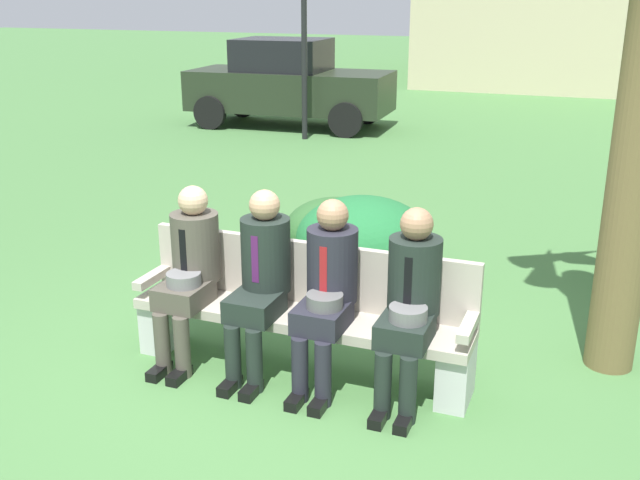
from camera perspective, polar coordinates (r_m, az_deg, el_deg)
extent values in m
plane|color=#47773F|center=(5.11, -3.94, -11.22)|extent=(80.00, 80.00, 0.00)
cube|color=#B7AD9E|center=(5.10, -1.63, -5.98)|extent=(2.40, 0.44, 0.07)
cube|color=#B7AD9E|center=(5.16, -0.84, -2.54)|extent=(2.40, 0.06, 0.45)
cube|color=#B7AD9E|center=(5.57, -12.73, -2.77)|extent=(0.08, 0.44, 0.06)
cube|color=#B7AD9E|center=(4.75, 11.43, -6.50)|extent=(0.08, 0.44, 0.06)
cube|color=silver|center=(5.67, -11.97, -6.25)|extent=(0.20, 0.37, 0.38)
cube|color=silver|center=(4.92, 10.47, -10.20)|extent=(0.20, 0.37, 0.38)
cube|color=#4C473D|center=(5.26, -10.48, -4.15)|extent=(0.32, 0.38, 0.16)
cylinder|color=#4C473D|center=(5.28, -12.11, -7.81)|extent=(0.11, 0.11, 0.45)
cylinder|color=#4C473D|center=(5.20, -10.61, -8.13)|extent=(0.11, 0.11, 0.45)
cube|color=black|center=(5.32, -12.32, -9.90)|extent=(0.09, 0.22, 0.07)
cube|color=black|center=(5.24, -10.83, -10.26)|extent=(0.09, 0.22, 0.07)
cylinder|color=#4C473D|center=(5.30, -9.60, -0.49)|extent=(0.34, 0.34, 0.49)
cube|color=black|center=(5.17, -10.54, -0.84)|extent=(0.05, 0.01, 0.31)
sphere|color=tan|center=(5.21, -9.80, 3.02)|extent=(0.21, 0.21, 0.21)
cylinder|color=slate|center=(5.19, -10.50, -2.98)|extent=(0.24, 0.24, 0.09)
cube|color=#1E2823|center=(5.01, -5.06, -5.09)|extent=(0.32, 0.38, 0.16)
cylinder|color=#1E2823|center=(5.02, -6.75, -8.95)|extent=(0.11, 0.11, 0.45)
cylinder|color=#1E2823|center=(4.96, -5.09, -9.29)|extent=(0.11, 0.11, 0.45)
cube|color=black|center=(5.07, -6.99, -11.14)|extent=(0.09, 0.22, 0.07)
cube|color=black|center=(5.00, -5.34, -11.51)|extent=(0.09, 0.22, 0.07)
cylinder|color=#1E2823|center=(5.05, -4.22, -1.11)|extent=(0.34, 0.34, 0.51)
cube|color=#4C1951|center=(4.91, -5.04, -1.50)|extent=(0.05, 0.01, 0.33)
sphere|color=tan|center=(4.95, -4.31, 2.71)|extent=(0.21, 0.21, 0.21)
cube|color=#23232D|center=(4.83, 0.16, -5.96)|extent=(0.32, 0.38, 0.16)
cylinder|color=#23232D|center=(4.83, -1.57, -9.97)|extent=(0.11, 0.11, 0.45)
cylinder|color=#23232D|center=(4.78, 0.23, -10.31)|extent=(0.11, 0.11, 0.45)
cube|color=black|center=(4.88, -1.82, -12.25)|extent=(0.09, 0.22, 0.07)
cube|color=black|center=(4.83, -0.03, -12.60)|extent=(0.09, 0.22, 0.07)
cylinder|color=#23232D|center=(4.88, 0.96, -1.91)|extent=(0.34, 0.34, 0.49)
cube|color=maroon|center=(4.73, 0.27, -2.34)|extent=(0.05, 0.01, 0.32)
sphere|color=#9E7556|center=(4.77, 0.98, 1.94)|extent=(0.21, 0.21, 0.21)
cylinder|color=#5A5A5A|center=(4.75, 0.37, -4.72)|extent=(0.24, 0.24, 0.09)
cube|color=#1E2823|center=(4.68, 6.59, -6.95)|extent=(0.32, 0.38, 0.16)
cylinder|color=#1E2823|center=(4.67, 4.88, -11.13)|extent=(0.11, 0.11, 0.45)
cylinder|color=#1E2823|center=(4.64, 6.81, -11.45)|extent=(0.11, 0.11, 0.45)
cube|color=black|center=(4.72, 4.60, -13.47)|extent=(0.09, 0.22, 0.07)
cube|color=black|center=(4.69, 6.53, -13.81)|extent=(0.09, 0.22, 0.07)
cylinder|color=#1E2823|center=(4.73, 7.32, -2.74)|extent=(0.34, 0.34, 0.50)
cube|color=black|center=(4.57, 6.82, -3.21)|extent=(0.05, 0.01, 0.32)
sphere|color=#9E7556|center=(4.61, 7.50, 1.23)|extent=(0.21, 0.21, 0.21)
cylinder|color=slate|center=(4.60, 6.83, -5.68)|extent=(0.24, 0.24, 0.09)
ellipsoid|color=#216A35|center=(6.72, 3.42, 0.02)|extent=(1.26, 1.16, 0.79)
ellipsoid|color=#2F5F2D|center=(7.19, 1.28, 0.70)|extent=(1.03, 0.95, 0.65)
cube|color=#232D1E|center=(14.67, -2.33, 11.48)|extent=(3.97, 1.75, 0.76)
cube|color=black|center=(14.65, -2.93, 14.13)|extent=(1.77, 1.44, 0.60)
cylinder|color=black|center=(15.05, 3.70, 10.17)|extent=(0.65, 0.17, 0.64)
cylinder|color=black|center=(13.56, 2.00, 9.26)|extent=(0.65, 0.17, 0.64)
cylinder|color=black|center=(15.95, -5.99, 10.60)|extent=(0.65, 0.17, 0.64)
cylinder|color=black|center=(14.55, -8.52, 9.72)|extent=(0.65, 0.17, 0.64)
cylinder|color=black|center=(13.27, -1.23, 14.47)|extent=(0.10, 0.10, 3.13)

